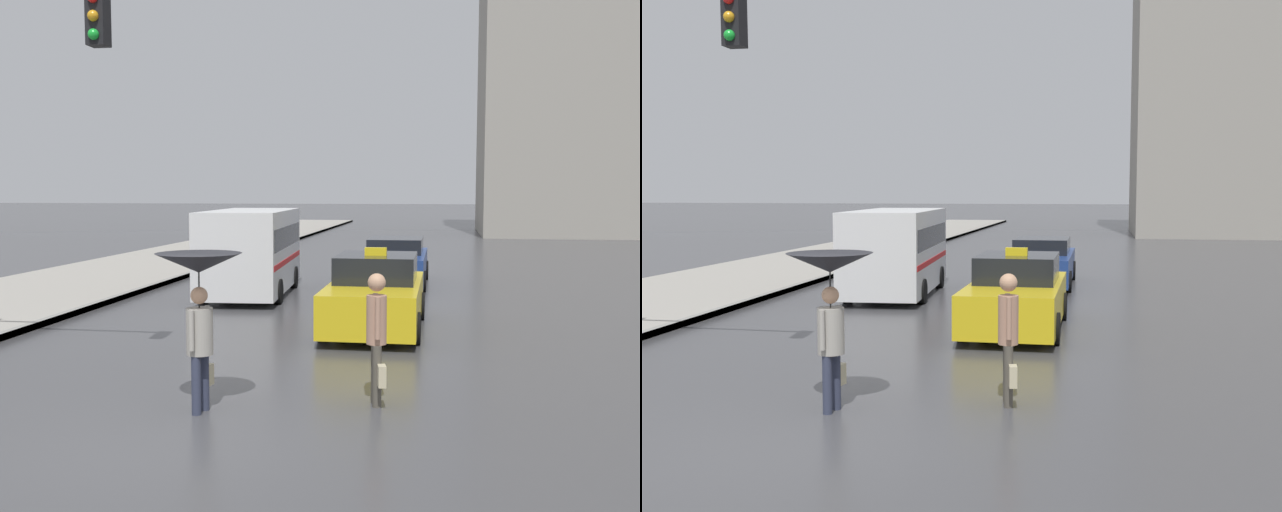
% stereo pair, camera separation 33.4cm
% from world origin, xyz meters
% --- Properties ---
extents(ground_plane, '(300.00, 300.00, 0.00)m').
position_xyz_m(ground_plane, '(0.00, 0.00, 0.00)').
color(ground_plane, '#424244').
extents(taxi, '(1.91, 4.36, 1.68)m').
position_xyz_m(taxi, '(1.87, 7.64, 0.70)').
color(taxi, gold).
rests_on(taxi, ground_plane).
extents(sedan_red, '(1.91, 4.75, 1.40)m').
position_xyz_m(sedan_red, '(1.80, 15.00, 0.66)').
color(sedan_red, navy).
rests_on(sedan_red, ground_plane).
extents(ambulance_van, '(2.37, 5.32, 2.30)m').
position_xyz_m(ambulance_van, '(-1.90, 12.12, 1.28)').
color(ambulance_van, silver).
rests_on(ambulance_van, ground_plane).
extents(pedestrian_with_umbrella, '(1.09, 1.09, 2.04)m').
position_xyz_m(pedestrian_with_umbrella, '(0.18, 1.53, 1.65)').
color(pedestrian_with_umbrella, '#2D3347').
rests_on(pedestrian_with_umbrella, ground_plane).
extents(pedestrian_man, '(0.32, 0.55, 1.75)m').
position_xyz_m(pedestrian_man, '(2.37, 2.23, 0.99)').
color(pedestrian_man, '#4C473D').
rests_on(pedestrian_man, ground_plane).
extents(building_tower_near, '(12.52, 11.52, 28.14)m').
position_xyz_m(building_tower_near, '(11.79, 43.22, 14.07)').
color(building_tower_near, gray).
rests_on(building_tower_near, ground_plane).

